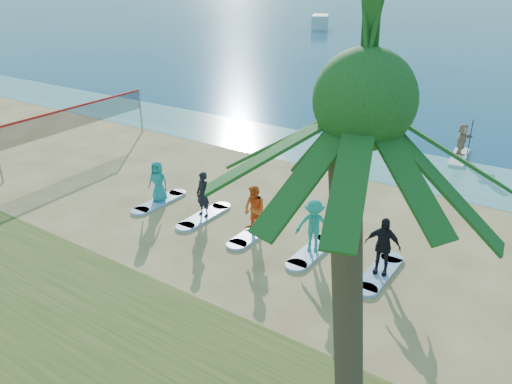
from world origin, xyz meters
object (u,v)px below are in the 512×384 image
Objects in this scene: volleyball_net at (77,117)px; surfboard_3 at (312,251)px; paddleboard at (459,157)px; student_4 at (383,246)px; palm_tree at (364,105)px; student_2 at (255,210)px; boat_offshore_a at (320,28)px; surfboard_0 at (160,202)px; surfboard_1 at (204,216)px; student_0 at (158,182)px; student_1 at (203,194)px; paddleboarder at (462,140)px; surfboard_4 at (379,273)px; student_3 at (314,226)px; surfboard_2 at (255,233)px.

volleyball_net reaches higher than surfboard_3.
paddleboard reaches higher than surfboard_3.
surfboard_3 is 2.49m from student_4.
student_2 is (-6.09, 6.01, -5.67)m from palm_tree.
surfboard_0 is (29.01, -68.65, 0.04)m from boat_offshore_a.
boat_offshore_a is (-39.70, 74.66, -6.61)m from palm_tree.
paddleboard is 13.76m from surfboard_1.
student_1 reaches higher than student_0.
boat_offshore_a is 3.25× the size of surfboard_3.
volleyball_net is 4.12× the size of surfboard_1.
paddleboarder is 0.74× the size of surfboard_0.
surfboard_1 is (-6.17, -12.30, -0.01)m from paddleboard.
surfboard_3 is at bearing 180.00° from surfboard_4.
student_2 is (-3.87, -12.30, 0.88)m from paddleboard.
student_0 is at bearing 171.09° from student_4.
student_1 is at bearing -90.43° from boat_offshore_a.
volleyball_net is 12.36m from student_2.
surfboard_0 is at bearing 180.00° from surfboard_1.
volleyball_net is 14.72m from surfboard_3.
student_2 is (4.60, 0.00, 0.02)m from student_0.
student_3 is (-1.57, -12.30, 0.93)m from paddleboard.
boat_offshore_a is 76.44m from surfboard_2.
student_4 reaches higher than surfboard_2.
boat_offshore_a is 74.54m from student_0.
student_1 is (2.30, 0.00, 0.03)m from student_0.
surfboard_3 is at bearing 0.00° from student_3.
boat_offshore_a is 75.46m from student_1.
paddleboard reaches higher than surfboard_2.
palm_tree is 19.30m from paddleboarder.
paddleboarder is 13.79m from surfboard_1.
student_1 is 0.78× the size of surfboard_2.
surfboard_0 and surfboard_2 have the same top height.
surfboard_0 is 9.20m from surfboard_4.
surfboard_2 is at bearing 0.00° from surfboard_1.
student_3 reaches higher than paddleboarder.
surfboard_4 is (4.60, 0.00, -0.90)m from student_2.
student_0 is 0.75× the size of surfboard_2.
volleyball_net is 10.11m from student_1.
volleyball_net is 1.15× the size of palm_tree.
boat_offshore_a is 77.48m from student_3.
surfboard_0 is 2.30m from surfboard_1.
surfboard_1 is 2.47m from student_2.
paddleboard is at bearing 93.42° from surfboard_4.
palm_tree is at bearing -76.13° from surfboard_4.
student_4 is (16.74, -2.12, -0.91)m from volleyball_net.
paddleboarder is 0.90× the size of student_4.
palm_tree reaches higher than student_2.
surfboard_0 is at bearing 150.65° from palm_tree.
surfboard_4 is (0.73, -12.30, -0.89)m from paddleboarder.
student_0 is (29.01, -68.65, 0.92)m from boat_offshore_a.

